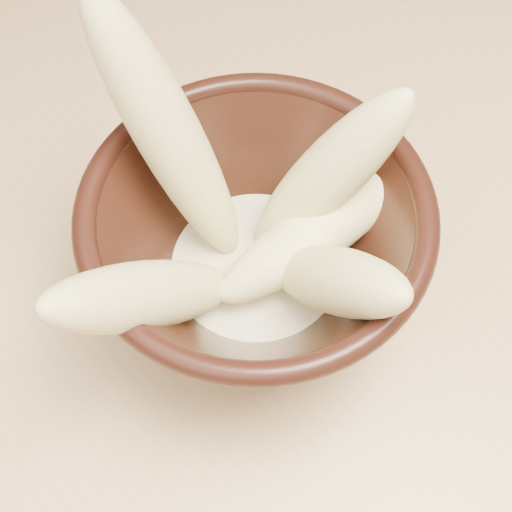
% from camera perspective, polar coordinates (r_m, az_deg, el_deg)
% --- Properties ---
extents(bowl, '(0.20, 0.20, 0.11)m').
position_cam_1_polar(bowl, '(0.42, 0.00, 0.63)').
color(bowl, black).
rests_on(bowl, table).
extents(milk_puddle, '(0.11, 0.11, 0.02)m').
position_cam_1_polar(milk_puddle, '(0.45, -0.00, -1.12)').
color(milk_puddle, beige).
rests_on(milk_puddle, bowl).
extents(banana_upright, '(0.06, 0.13, 0.18)m').
position_cam_1_polar(banana_upright, '(0.40, -7.04, 9.63)').
color(banana_upright, '#F1E68E').
rests_on(banana_upright, bowl).
extents(banana_left, '(0.13, 0.04, 0.13)m').
position_cam_1_polar(banana_left, '(0.38, -8.66, -3.12)').
color(banana_left, '#F1E68E').
rests_on(banana_left, bowl).
extents(banana_right, '(0.11, 0.08, 0.14)m').
position_cam_1_polar(banana_right, '(0.41, 5.74, 6.39)').
color(banana_right, '#F1E68E').
rests_on(banana_right, bowl).
extents(banana_across, '(0.14, 0.05, 0.06)m').
position_cam_1_polar(banana_across, '(0.42, 4.72, 1.79)').
color(banana_across, '#F1E68E').
rests_on(banana_across, bowl).
extents(banana_front, '(0.04, 0.12, 0.12)m').
position_cam_1_polar(banana_front, '(0.39, 6.29, -1.92)').
color(banana_front, '#F1E68E').
rests_on(banana_front, bowl).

